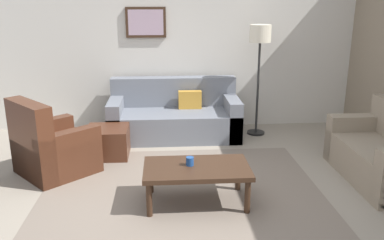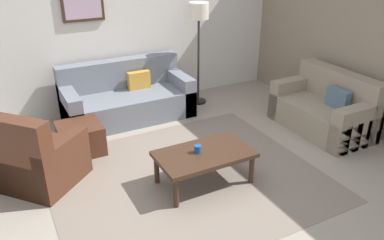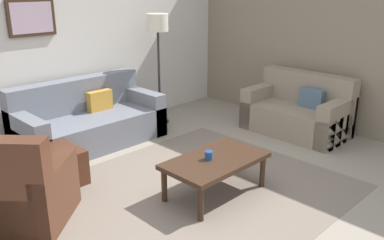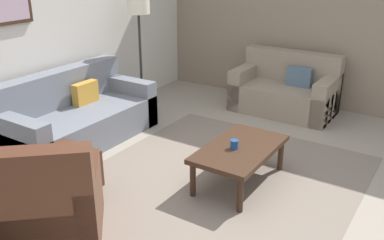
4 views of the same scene
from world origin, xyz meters
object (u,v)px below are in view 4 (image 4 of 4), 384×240
at_px(coffee_table, 240,151).
at_px(ottoman, 63,172).
at_px(couch_loveseat, 286,91).
at_px(lamp_standing, 139,17).
at_px(armchair_leather, 49,209).
at_px(couch_main, 74,118).
at_px(framed_artwork, 6,3).
at_px(cup, 234,144).

bearing_deg(coffee_table, ottoman, 127.87).
relative_size(couch_loveseat, lamp_standing, 0.86).
xyz_separation_m(armchair_leather, coffee_table, (1.72, -0.86, 0.05)).
distance_m(couch_loveseat, lamp_standing, 2.44).
bearing_deg(lamp_standing, ottoman, -160.25).
bearing_deg(ottoman, couch_main, 42.11).
xyz_separation_m(couch_loveseat, coffee_table, (-2.33, -0.40, 0.06)).
bearing_deg(lamp_standing, couch_loveseat, -56.77).
height_order(couch_loveseat, lamp_standing, lamp_standing).
bearing_deg(lamp_standing, framed_artwork, 164.71).
bearing_deg(coffee_table, framed_artwork, 102.25).
bearing_deg(coffee_table, lamp_standing, 62.89).
height_order(couch_main, coffee_table, couch_main).
bearing_deg(ottoman, armchair_leather, -138.09).
xyz_separation_m(ottoman, lamp_standing, (2.24, 0.80, 1.21)).
xyz_separation_m(cup, lamp_standing, (1.21, 2.19, 0.95)).
xyz_separation_m(couch_main, cup, (0.10, -2.23, 0.16)).
distance_m(couch_main, cup, 2.24).
bearing_deg(framed_artwork, armchair_leather, -121.81).
distance_m(coffee_table, lamp_standing, 2.71).
bearing_deg(armchair_leather, couch_main, 42.03).
bearing_deg(ottoman, coffee_table, -52.13).
relative_size(lamp_standing, framed_artwork, 2.72).
bearing_deg(framed_artwork, ottoman, -112.10).
bearing_deg(lamp_standing, armchair_leather, -154.58).
bearing_deg(ottoman, framed_artwork, 67.90).
height_order(couch_loveseat, coffee_table, couch_loveseat).
bearing_deg(couch_loveseat, coffee_table, -170.15).
bearing_deg(armchair_leather, cup, -26.74).
distance_m(coffee_table, framed_artwork, 3.07).
height_order(armchair_leather, coffee_table, armchair_leather).
xyz_separation_m(couch_loveseat, cup, (-2.40, -0.37, 0.15)).
height_order(couch_loveseat, framed_artwork, framed_artwork).
distance_m(couch_main, framed_artwork, 1.55).
distance_m(couch_main, armchair_leather, 2.09).
bearing_deg(couch_main, ottoman, -137.89).
height_order(lamp_standing, framed_artwork, framed_artwork).
distance_m(ottoman, cup, 1.75).
relative_size(armchair_leather, cup, 12.41).
bearing_deg(couch_main, framed_artwork, 134.36).
distance_m(couch_loveseat, coffee_table, 2.36).
distance_m(ottoman, lamp_standing, 2.67).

